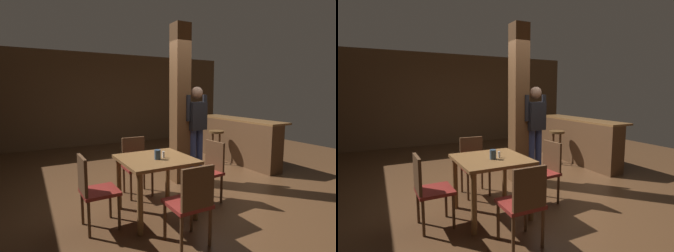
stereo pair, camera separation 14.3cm
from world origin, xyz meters
The scene contains 13 objects.
ground_plane centered at (0.00, 0.00, 0.00)m, with size 10.80×10.80×0.00m, color #4C301C.
wall_back centered at (0.00, 4.50, 1.40)m, with size 8.00×0.10×2.80m, color brown.
pillar centered at (0.03, 0.36, 1.40)m, with size 0.28×0.28×2.80m, color brown.
dining_table centered at (-0.94, -0.63, 0.64)m, with size 0.91×0.91×0.77m.
chair_south centered at (-0.95, -1.49, 0.51)m, with size 0.42×0.42×0.89m.
chair_east centered at (-0.07, -0.63, 0.51)m, with size 0.45×0.45×0.89m.
chair_north centered at (-0.90, 0.18, 0.51)m, with size 0.43×0.43×0.89m.
chair_west centered at (-1.76, -0.63, 0.51)m, with size 0.43×0.43×0.89m.
napkin_cup centered at (-0.95, -0.71, 0.83)m, with size 0.08×0.08×0.12m, color #33475B.
salt_shaker centered at (-0.85, -0.67, 0.81)m, with size 0.03×0.03×0.08m, color silver.
standing_person centered at (0.30, 0.23, 1.00)m, with size 0.47×0.24×1.72m.
bar_counter centered at (1.88, 0.91, 0.52)m, with size 0.56×2.38×1.01m.
bar_stool_near centered at (1.39, 1.01, 0.56)m, with size 0.34×0.34×0.75m.
Camera 1 is at (-2.39, -3.65, 1.63)m, focal length 28.00 mm.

